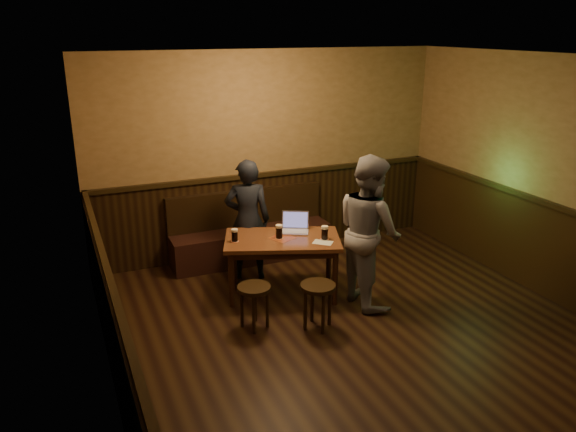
% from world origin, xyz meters
% --- Properties ---
extents(room, '(5.04, 6.04, 2.84)m').
position_xyz_m(room, '(0.00, 0.22, 1.20)').
color(room, black).
rests_on(room, ground).
extents(bench, '(2.20, 0.50, 0.95)m').
position_xyz_m(bench, '(-0.39, 2.75, 0.31)').
color(bench, black).
rests_on(bench, ground).
extents(pub_table, '(1.52, 1.18, 0.72)m').
position_xyz_m(pub_table, '(-0.39, 1.58, 0.62)').
color(pub_table, '#523117').
rests_on(pub_table, ground).
extents(stool_left, '(0.47, 0.47, 0.48)m').
position_xyz_m(stool_left, '(-0.97, 0.95, 0.38)').
color(stool_left, black).
rests_on(stool_left, ground).
extents(stool_right, '(0.38, 0.38, 0.51)m').
position_xyz_m(stool_right, '(-0.36, 0.68, 0.40)').
color(stool_right, black).
rests_on(stool_right, ground).
extents(pint_left, '(0.10, 0.10, 0.15)m').
position_xyz_m(pint_left, '(-0.94, 1.69, 0.79)').
color(pint_left, '#B53916').
rests_on(pint_left, pub_table).
extents(pint_mid, '(0.11, 0.11, 0.17)m').
position_xyz_m(pint_mid, '(-0.43, 1.59, 0.80)').
color(pint_mid, '#B53916').
rests_on(pint_mid, pub_table).
extents(pint_right, '(0.11, 0.11, 0.17)m').
position_xyz_m(pint_right, '(0.04, 1.34, 0.80)').
color(pint_right, '#B53916').
rests_on(pint_right, pub_table).
extents(laptop, '(0.41, 0.38, 0.23)m').
position_xyz_m(laptop, '(-0.16, 1.74, 0.78)').
color(laptop, silver).
rests_on(laptop, pub_table).
extents(menu, '(0.26, 0.26, 0.00)m').
position_xyz_m(menu, '(-0.02, 1.26, 0.72)').
color(menu, silver).
rests_on(menu, pub_table).
extents(person_suit, '(0.65, 0.53, 1.55)m').
position_xyz_m(person_suit, '(-0.61, 2.19, 0.78)').
color(person_suit, black).
rests_on(person_suit, ground).
extents(person_grey, '(0.67, 0.85, 1.75)m').
position_xyz_m(person_grey, '(0.45, 1.03, 0.88)').
color(person_grey, gray).
rests_on(person_grey, ground).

